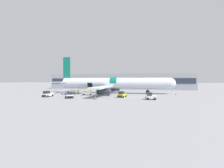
{
  "coord_description": "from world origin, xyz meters",
  "views": [
    {
      "loc": [
        11.95,
        -42.68,
        4.33
      ],
      "look_at": [
        2.3,
        3.94,
        3.16
      ],
      "focal_mm": 24.0,
      "sensor_mm": 36.0,
      "label": 1
    }
  ],
  "objects_px": {
    "suitcase_on_tarmac_upright": "(86,93)",
    "suitcase_on_tarmac_spare": "(73,93)",
    "baggage_tug_mid": "(151,97)",
    "baggage_cart_loading": "(78,92)",
    "baggage_tug_lead": "(122,95)",
    "ground_crew_loader_b": "(85,91)",
    "ground_crew_loader_a": "(76,92)",
    "baggage_cart_queued": "(87,93)",
    "ground_crew_driver": "(91,91)",
    "airplane": "(112,83)",
    "baggage_tug_rear": "(69,95)",
    "ground_crew_supervisor": "(90,91)",
    "baggage_tug_spare": "(48,94)",
    "baggage_cart_empty": "(66,93)"
  },
  "relations": [
    {
      "from": "baggage_tug_rear",
      "to": "ground_crew_loader_a",
      "type": "distance_m",
      "value": 8.61
    },
    {
      "from": "baggage_cart_queued",
      "to": "ground_crew_driver",
      "type": "relative_size",
      "value": 2.47
    },
    {
      "from": "baggage_tug_lead",
      "to": "baggage_tug_rear",
      "type": "height_order",
      "value": "baggage_tug_rear"
    },
    {
      "from": "airplane",
      "to": "baggage_cart_queued",
      "type": "bearing_deg",
      "value": -126.86
    },
    {
      "from": "baggage_tug_rear",
      "to": "ground_crew_loader_a",
      "type": "height_order",
      "value": "ground_crew_loader_a"
    },
    {
      "from": "ground_crew_loader_a",
      "to": "ground_crew_driver",
      "type": "distance_m",
      "value": 5.16
    },
    {
      "from": "baggage_tug_lead",
      "to": "ground_crew_loader_a",
      "type": "relative_size",
      "value": 2.02
    },
    {
      "from": "ground_crew_loader_a",
      "to": "baggage_tug_spare",
      "type": "bearing_deg",
      "value": -126.6
    },
    {
      "from": "baggage_tug_mid",
      "to": "ground_crew_driver",
      "type": "xyz_separation_m",
      "value": [
        -17.96,
        11.0,
        0.16
      ]
    },
    {
      "from": "baggage_tug_rear",
      "to": "baggage_cart_loading",
      "type": "distance_m",
      "value": 11.62
    },
    {
      "from": "ground_crew_loader_b",
      "to": "ground_crew_driver",
      "type": "distance_m",
      "value": 2.07
    },
    {
      "from": "ground_crew_driver",
      "to": "suitcase_on_tarmac_upright",
      "type": "distance_m",
      "value": 1.83
    },
    {
      "from": "ground_crew_loader_b",
      "to": "ground_crew_driver",
      "type": "xyz_separation_m",
      "value": [
        1.61,
        1.3,
        0.0
      ]
    },
    {
      "from": "baggage_tug_lead",
      "to": "suitcase_on_tarmac_spare",
      "type": "bearing_deg",
      "value": 163.89
    },
    {
      "from": "ground_crew_supervisor",
      "to": "suitcase_on_tarmac_spare",
      "type": "height_order",
      "value": "ground_crew_supervisor"
    },
    {
      "from": "baggage_tug_rear",
      "to": "suitcase_on_tarmac_upright",
      "type": "height_order",
      "value": "baggage_tug_rear"
    },
    {
      "from": "baggage_tug_spare",
      "to": "baggage_cart_queued",
      "type": "xyz_separation_m",
      "value": [
        8.72,
        6.23,
        -0.15
      ]
    },
    {
      "from": "baggage_tug_mid",
      "to": "baggage_tug_rear",
      "type": "xyz_separation_m",
      "value": [
        -19.22,
        -1.11,
        -0.0
      ]
    },
    {
      "from": "airplane",
      "to": "baggage_tug_rear",
      "type": "relative_size",
      "value": 13.97
    },
    {
      "from": "baggage_tug_lead",
      "to": "suitcase_on_tarmac_spare",
      "type": "relative_size",
      "value": 4.0
    },
    {
      "from": "baggage_tug_rear",
      "to": "ground_crew_driver",
      "type": "distance_m",
      "value": 12.18
    },
    {
      "from": "ground_crew_driver",
      "to": "suitcase_on_tarmac_spare",
      "type": "relative_size",
      "value": 1.96
    },
    {
      "from": "baggage_cart_loading",
      "to": "ground_crew_loader_b",
      "type": "bearing_deg",
      "value": -11.08
    },
    {
      "from": "baggage_tug_spare",
      "to": "baggage_tug_lead",
      "type": "bearing_deg",
      "value": 8.26
    },
    {
      "from": "baggage_tug_mid",
      "to": "baggage_cart_loading",
      "type": "bearing_deg",
      "value": 155.16
    },
    {
      "from": "baggage_cart_queued",
      "to": "ground_crew_driver",
      "type": "distance_m",
      "value": 4.23
    },
    {
      "from": "baggage_cart_loading",
      "to": "ground_crew_driver",
      "type": "relative_size",
      "value": 2.2
    },
    {
      "from": "airplane",
      "to": "ground_crew_driver",
      "type": "height_order",
      "value": "airplane"
    },
    {
      "from": "ground_crew_loader_a",
      "to": "baggage_cart_queued",
      "type": "bearing_deg",
      "value": -6.11
    },
    {
      "from": "baggage_cart_loading",
      "to": "ground_crew_supervisor",
      "type": "height_order",
      "value": "ground_crew_supervisor"
    },
    {
      "from": "baggage_cart_empty",
      "to": "baggage_tug_rear",
      "type": "bearing_deg",
      "value": -56.9
    },
    {
      "from": "suitcase_on_tarmac_upright",
      "to": "suitcase_on_tarmac_spare",
      "type": "distance_m",
      "value": 4.28
    },
    {
      "from": "baggage_tug_rear",
      "to": "ground_crew_supervisor",
      "type": "bearing_deg",
      "value": 87.21
    },
    {
      "from": "airplane",
      "to": "ground_crew_supervisor",
      "type": "xyz_separation_m",
      "value": [
        -6.8,
        -2.91,
        -2.45
      ]
    },
    {
      "from": "baggage_tug_spare",
      "to": "baggage_tug_rear",
      "type": "bearing_deg",
      "value": -13.2
    },
    {
      "from": "baggage_tug_mid",
      "to": "baggage_tug_rear",
      "type": "bearing_deg",
      "value": -176.68
    },
    {
      "from": "airplane",
      "to": "baggage_cart_empty",
      "type": "height_order",
      "value": "airplane"
    },
    {
      "from": "airplane",
      "to": "baggage_tug_mid",
      "type": "bearing_deg",
      "value": -51.1
    },
    {
      "from": "suitcase_on_tarmac_upright",
      "to": "suitcase_on_tarmac_spare",
      "type": "height_order",
      "value": "suitcase_on_tarmac_upright"
    },
    {
      "from": "ground_crew_loader_a",
      "to": "baggage_tug_lead",
      "type": "bearing_deg",
      "value": -14.76
    },
    {
      "from": "ground_crew_supervisor",
      "to": "baggage_tug_spare",
      "type": "bearing_deg",
      "value": -124.92
    },
    {
      "from": "airplane",
      "to": "ground_crew_loader_a",
      "type": "bearing_deg",
      "value": -142.47
    },
    {
      "from": "ground_crew_supervisor",
      "to": "baggage_cart_loading",
      "type": "bearing_deg",
      "value": -155.54
    },
    {
      "from": "ground_crew_loader_a",
      "to": "suitcase_on_tarmac_spare",
      "type": "bearing_deg",
      "value": 149.92
    },
    {
      "from": "baggage_tug_lead",
      "to": "suitcase_on_tarmac_upright",
      "type": "relative_size",
      "value": 3.97
    },
    {
      "from": "baggage_cart_queued",
      "to": "suitcase_on_tarmac_spare",
      "type": "distance_m",
      "value": 5.19
    },
    {
      "from": "ground_crew_loader_b",
      "to": "baggage_cart_loading",
      "type": "bearing_deg",
      "value": 168.92
    },
    {
      "from": "airplane",
      "to": "baggage_tug_spare",
      "type": "relative_size",
      "value": 12.36
    },
    {
      "from": "baggage_tug_rear",
      "to": "suitcase_on_tarmac_spare",
      "type": "distance_m",
      "value": 9.71
    },
    {
      "from": "suitcase_on_tarmac_spare",
      "to": "baggage_cart_empty",
      "type": "bearing_deg",
      "value": -168.82
    }
  ]
}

